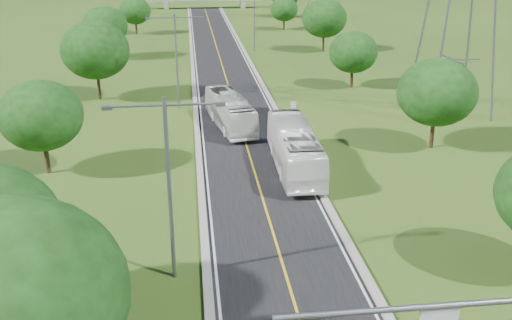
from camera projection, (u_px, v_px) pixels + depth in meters
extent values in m
plane|color=#2C4814|center=(225.00, 76.00, 75.96)|extent=(260.00, 260.00, 0.00)
cube|color=black|center=(222.00, 67.00, 81.51)|extent=(8.00, 150.00, 0.06)
cube|color=gray|center=(193.00, 67.00, 81.01)|extent=(0.50, 150.00, 0.22)
cube|color=gray|center=(252.00, 65.00, 81.94)|extent=(0.50, 150.00, 0.22)
cylinder|color=slate|center=(409.00, 308.00, 17.28)|extent=(8.40, 0.20, 0.20)
cylinder|color=slate|center=(293.00, 113.00, 55.73)|extent=(0.08, 0.08, 2.40)
cube|color=white|center=(293.00, 105.00, 55.42)|extent=(0.55, 0.04, 0.70)
cube|color=gray|center=(166.00, 5.00, 148.56)|extent=(1.20, 3.00, 2.00)
cube|color=gray|center=(242.00, 4.00, 150.75)|extent=(1.20, 3.00, 2.00)
cylinder|color=slate|center=(170.00, 192.00, 29.06)|extent=(0.22, 0.22, 10.00)
cylinder|color=slate|center=(135.00, 106.00, 27.24)|extent=(2.80, 0.12, 0.12)
cylinder|color=slate|center=(194.00, 104.00, 27.55)|extent=(2.80, 0.12, 0.12)
cube|color=slate|center=(107.00, 108.00, 27.12)|extent=(0.50, 0.25, 0.18)
cube|color=slate|center=(220.00, 104.00, 27.71)|extent=(0.50, 0.25, 0.18)
cylinder|color=slate|center=(177.00, 62.00, 59.61)|extent=(0.22, 0.22, 10.00)
cylinder|color=slate|center=(161.00, 18.00, 57.79)|extent=(2.80, 0.12, 0.12)
cylinder|color=slate|center=(188.00, 17.00, 58.10)|extent=(2.80, 0.12, 0.12)
cube|color=slate|center=(148.00, 18.00, 57.67)|extent=(0.50, 0.25, 0.18)
cube|color=slate|center=(201.00, 18.00, 58.26)|extent=(0.50, 0.25, 0.18)
cylinder|color=slate|center=(254.00, 19.00, 91.47)|extent=(0.22, 0.22, 10.00)
cylinder|color=black|center=(47.00, 156.00, 44.10)|extent=(0.36, 0.36, 2.70)
ellipsoid|color=#17340E|center=(41.00, 115.00, 42.90)|extent=(6.30, 6.30, 5.36)
cylinder|color=black|center=(99.00, 85.00, 64.48)|extent=(0.36, 0.36, 3.24)
ellipsoid|color=#17340E|center=(95.00, 50.00, 63.04)|extent=(7.56, 7.56, 6.43)
cylinder|color=black|center=(107.00, 49.00, 86.54)|extent=(0.36, 0.36, 2.88)
ellipsoid|color=#17340E|center=(105.00, 26.00, 85.26)|extent=(6.72, 6.72, 5.71)
cylinder|color=black|center=(136.00, 27.00, 109.09)|extent=(0.36, 0.36, 2.52)
ellipsoid|color=#17340E|center=(135.00, 11.00, 107.98)|extent=(5.88, 5.88, 5.00)
ellipsoid|color=#17340E|center=(9.00, 299.00, 18.94)|extent=(7.98, 7.98, 6.78)
cylinder|color=black|center=(432.00, 132.00, 49.43)|extent=(0.36, 0.36, 2.88)
ellipsoid|color=#17340E|center=(437.00, 92.00, 48.15)|extent=(6.72, 6.72, 5.71)
cylinder|color=black|center=(352.00, 77.00, 69.75)|extent=(0.36, 0.36, 2.52)
ellipsoid|color=#17340E|center=(353.00, 52.00, 68.63)|extent=(5.88, 5.88, 5.00)
cylinder|color=black|center=(323.00, 42.00, 92.08)|extent=(0.36, 0.36, 3.06)
ellipsoid|color=#17340E|center=(324.00, 18.00, 90.73)|extent=(7.14, 7.14, 6.07)
cylinder|color=black|center=(284.00, 24.00, 114.16)|extent=(0.36, 0.36, 2.34)
ellipsoid|color=#17340E|center=(284.00, 9.00, 113.12)|extent=(5.46, 5.46, 4.64)
cylinder|color=black|center=(285.00, 11.00, 132.99)|extent=(0.36, 0.36, 2.70)
imported|color=white|center=(295.00, 148.00, 44.59)|extent=(3.18, 12.42, 3.44)
imported|color=silver|center=(230.00, 111.00, 54.79)|extent=(4.43, 11.52, 3.13)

